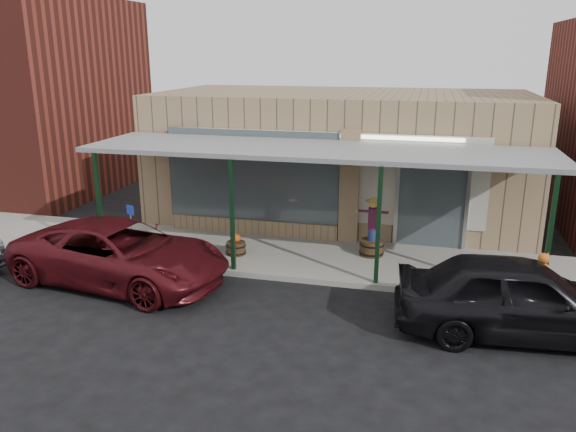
% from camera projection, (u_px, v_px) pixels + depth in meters
% --- Properties ---
extents(ground, '(120.00, 120.00, 0.00)m').
position_uv_depth(ground, '(281.00, 320.00, 11.92)').
color(ground, black).
rests_on(ground, ground).
extents(sidewalk, '(40.00, 3.20, 0.15)m').
position_uv_depth(sidewalk, '(314.00, 258.00, 15.25)').
color(sidewalk, gray).
rests_on(sidewalk, ground).
extents(storefront, '(12.00, 6.25, 4.20)m').
position_uv_depth(storefront, '(342.00, 156.00, 18.93)').
color(storefront, '#8E7457').
rests_on(storefront, ground).
extents(awning, '(12.00, 3.00, 3.04)m').
position_uv_depth(awning, '(315.00, 152.00, 14.39)').
color(awning, slate).
rests_on(awning, ground).
extents(block_buildings_near, '(61.00, 8.00, 8.00)m').
position_uv_depth(block_buildings_near, '(407.00, 104.00, 18.96)').
color(block_buildings_near, maroon).
rests_on(block_buildings_near, ground).
extents(barrel_scarecrow, '(1.00, 0.74, 1.65)m').
position_uv_depth(barrel_scarecrow, '(372.00, 236.00, 15.13)').
color(barrel_scarecrow, '#47311C').
rests_on(barrel_scarecrow, sidewalk).
extents(barrel_pumpkin, '(0.57, 0.57, 0.62)m').
position_uv_depth(barrel_pumpkin, '(236.00, 247.00, 15.28)').
color(barrel_pumpkin, '#47311C').
rests_on(barrel_pumpkin, sidewalk).
extents(handicap_sign, '(0.26, 0.11, 1.30)m').
position_uv_depth(handicap_sign, '(131.00, 221.00, 15.43)').
color(handicap_sign, gray).
rests_on(handicap_sign, sidewalk).
extents(parked_sedan, '(4.97, 2.31, 1.65)m').
position_uv_depth(parked_sedan, '(520.00, 297.00, 11.05)').
color(parked_sedan, black).
rests_on(parked_sedan, ground).
extents(car_maroon, '(5.71, 3.24, 1.50)m').
position_uv_depth(car_maroon, '(120.00, 254.00, 13.64)').
color(car_maroon, '#501016').
rests_on(car_maroon, ground).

